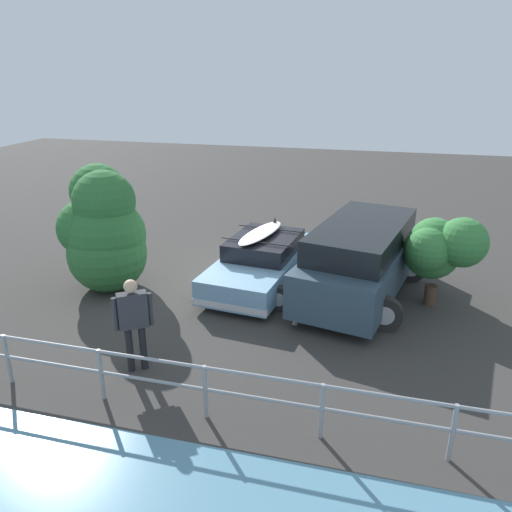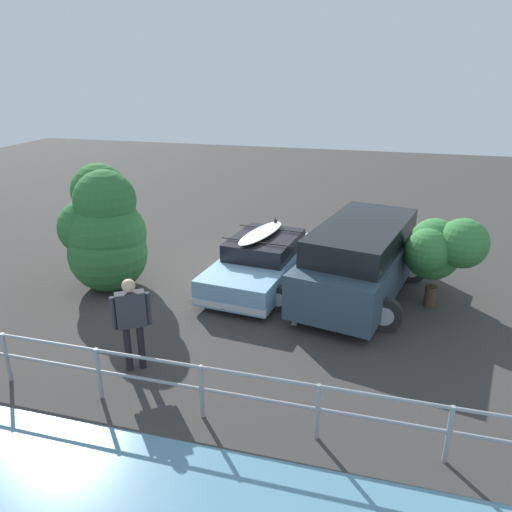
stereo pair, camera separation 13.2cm
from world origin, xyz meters
The scene contains 8 objects.
ground_plane centered at (0.00, 0.00, -0.01)m, with size 44.00×44.00×0.02m, color #383533.
parking_stripe centered at (-1.96, 0.27, 0.00)m, with size 4.08×0.12×0.00m, color silver.
sedan_car centered at (-0.74, 0.23, 0.58)m, with size 2.67×4.44×1.48m.
suv_car centered at (-3.19, 0.40, 0.95)m, with size 3.26×5.13×1.82m.
person_bystander centered at (0.53, 4.65, 1.08)m, with size 0.60×0.45×1.79m.
railing_fence centered at (-1.13, 5.61, 0.64)m, with size 11.00×0.17×0.94m.
bush_near_left centered at (2.99, 1.40, 1.47)m, with size 2.17×2.35×3.03m.
bush_near_right centered at (-4.90, 0.37, 1.38)m, with size 1.79×1.55×2.14m.
Camera 1 is at (-3.51, 11.71, 5.24)m, focal length 35.00 mm.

